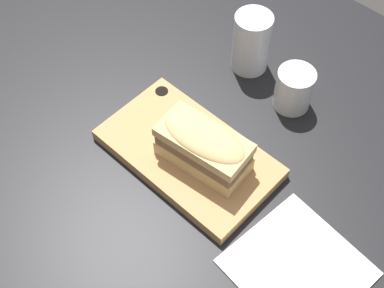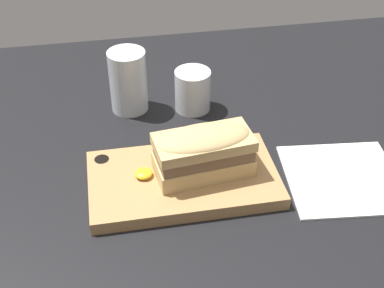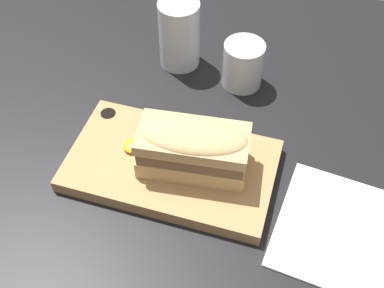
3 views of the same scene
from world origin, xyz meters
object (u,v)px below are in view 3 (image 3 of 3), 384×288
at_px(water_glass, 179,38).
at_px(napkin, 346,233).
at_px(sandwich, 193,146).
at_px(serving_board, 171,165).
at_px(wine_glass, 243,67).

distance_m(water_glass, napkin, 0.45).
bearing_deg(sandwich, water_glass, 112.10).
distance_m(serving_board, sandwich, 0.07).
xyz_separation_m(serving_board, napkin, (0.27, -0.04, -0.01)).
distance_m(sandwich, wine_glass, 0.23).
bearing_deg(wine_glass, water_glass, 169.51).
relative_size(serving_board, water_glass, 2.49).
xyz_separation_m(sandwich, napkin, (0.24, -0.04, -0.07)).
bearing_deg(wine_glass, sandwich, -96.01).
distance_m(serving_board, water_glass, 0.27).
bearing_deg(wine_glass, napkin, -51.09).
height_order(serving_board, sandwich, sandwich).
xyz_separation_m(serving_board, sandwich, (0.04, 0.00, 0.06)).
bearing_deg(wine_glass, serving_board, -104.50).
xyz_separation_m(wine_glass, napkin, (0.21, -0.27, -0.04)).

